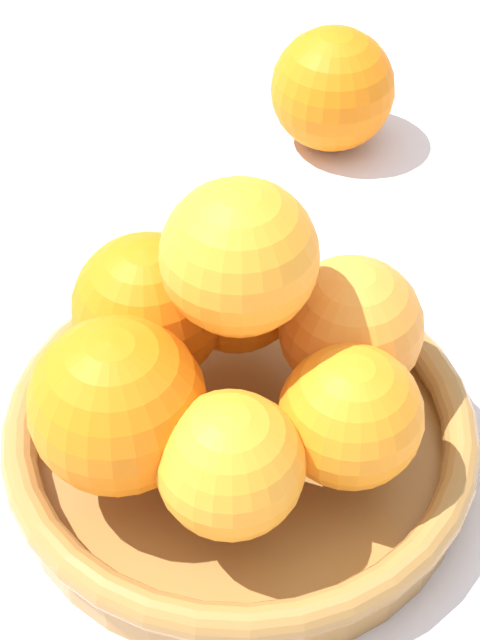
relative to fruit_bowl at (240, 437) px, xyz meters
The scene contains 4 objects.
ground_plane 0.02m from the fruit_bowl, ahead, with size 4.00×4.00×0.00m, color silver.
fruit_bowl is the anchor object (origin of this frame).
orange_pile 0.06m from the fruit_bowl, 64.95° to the left, with size 0.18×0.18×0.13m.
stray_orange 0.28m from the fruit_bowl, 14.62° to the right, with size 0.08×0.08×0.08m, color orange.
Camera 1 is at (-0.33, 0.01, 0.43)m, focal length 60.00 mm.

